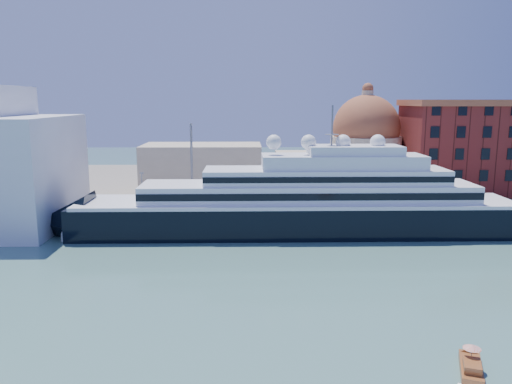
{
  "coord_description": "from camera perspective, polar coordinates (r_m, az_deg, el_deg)",
  "views": [
    {
      "loc": [
        -8.95,
        -69.46,
        25.17
      ],
      "look_at": [
        -7.05,
        18.0,
        8.99
      ],
      "focal_mm": 35.0,
      "sensor_mm": 36.0,
      "label": 1
    }
  ],
  "objects": [
    {
      "name": "ground",
      "position": [
        74.42,
        5.82,
        -9.34
      ],
      "size": [
        400.0,
        400.0,
        0.0
      ],
      "primitive_type": "plane",
      "color": "#3C6862",
      "rests_on": "ground"
    },
    {
      "name": "quay",
      "position": [
        106.57,
        3.61,
        -2.51
      ],
      "size": [
        180.0,
        10.0,
        2.5
      ],
      "primitive_type": "cube",
      "color": "gray",
      "rests_on": "ground"
    },
    {
      "name": "land",
      "position": [
        146.74,
        2.27,
        0.99
      ],
      "size": [
        260.0,
        72.0,
        2.0
      ],
      "primitive_type": "cube",
      "color": "slate",
      "rests_on": "ground"
    },
    {
      "name": "quay_fence",
      "position": [
        101.79,
        3.83,
        -2.07
      ],
      "size": [
        180.0,
        0.1,
        1.2
      ],
      "primitive_type": "cube",
      "color": "slate",
      "rests_on": "quay"
    },
    {
      "name": "superyacht",
      "position": [
        94.91,
        3.04,
        -1.87
      ],
      "size": [
        94.83,
        13.15,
        28.34
      ],
      "color": "black",
      "rests_on": "ground"
    },
    {
      "name": "service_barge",
      "position": [
        98.13,
        -17.27,
        -4.36
      ],
      "size": [
        13.72,
        7.23,
        2.94
      ],
      "rotation": [
        0.0,
        0.0,
        0.23
      ],
      "color": "white",
      "rests_on": "ground"
    },
    {
      "name": "water_taxi",
      "position": [
        53.26,
        23.38,
        -17.86
      ],
      "size": [
        3.76,
        5.99,
        2.7
      ],
      "rotation": [
        0.0,
        0.0,
        -0.36
      ],
      "color": "brown",
      "rests_on": "ground"
    },
    {
      "name": "warehouse",
      "position": [
        136.37,
        25.4,
        4.69
      ],
      "size": [
        43.0,
        19.0,
        23.25
      ],
      "color": "maroon",
      "rests_on": "land"
    },
    {
      "name": "church",
      "position": [
        128.89,
        5.61,
        4.08
      ],
      "size": [
        66.0,
        18.0,
        25.5
      ],
      "color": "beige",
      "rests_on": "land"
    },
    {
      "name": "lamp_posts",
      "position": [
        102.94,
        -3.3,
        1.9
      ],
      "size": [
        120.8,
        2.4,
        18.0
      ],
      "color": "slate",
      "rests_on": "quay"
    }
  ]
}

